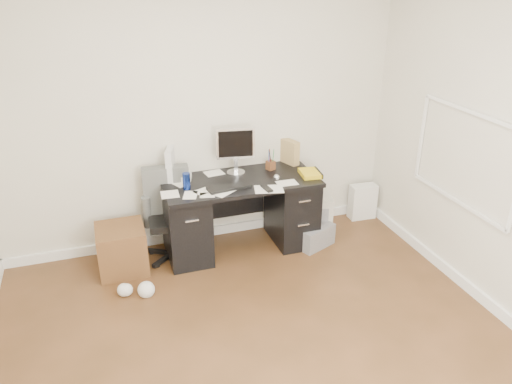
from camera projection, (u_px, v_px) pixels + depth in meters
ground at (268, 364)px, 3.63m from camera, size 4.00×4.00×0.00m
room_shell at (274, 147)px, 2.98m from camera, size 4.02×4.02×2.71m
desk at (241, 212)px, 4.97m from camera, size 1.50×0.70×0.75m
loose_papers at (222, 184)px, 4.73m from camera, size 1.10×0.60×0.00m
lcd_monitor at (236, 151)px, 4.88m from camera, size 0.41×0.28×0.48m
keyboard at (229, 187)px, 4.64m from camera, size 0.42×0.19×0.02m
computer_mouse at (277, 177)px, 4.81m from camera, size 0.08×0.08×0.06m
travel_mug at (187, 181)px, 4.59m from camera, size 0.09×0.09×0.16m
white_binder at (170, 164)px, 4.80m from camera, size 0.19×0.29×0.31m
magazine_file at (290, 152)px, 5.18m from camera, size 0.17×0.24×0.25m
pen_cup at (271, 159)px, 5.03m from camera, size 0.12×0.12×0.22m
yellow_book at (310, 173)px, 4.93m from camera, size 0.21×0.26×0.04m
paper_remote at (269, 188)px, 4.62m from camera, size 0.31×0.27×0.02m
office_chair at (169, 216)px, 4.79m from camera, size 0.55×0.55×0.90m
pc_tower at (319, 212)px, 5.37m from camera, size 0.29×0.48×0.45m
shopping_bag at (362, 201)px, 5.66m from camera, size 0.30×0.22×0.40m
wicker_basket at (122, 249)px, 4.68m from camera, size 0.44×0.44×0.44m
desk_printer at (312, 234)px, 5.15m from camera, size 0.48×0.44×0.23m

